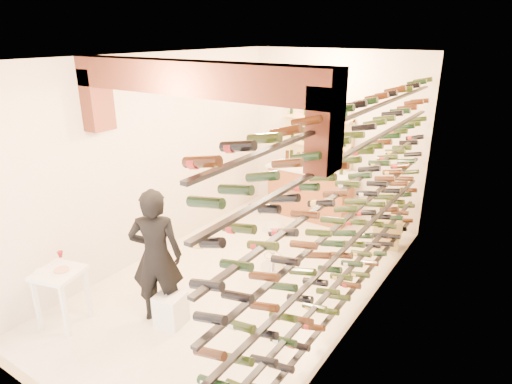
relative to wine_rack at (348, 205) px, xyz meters
The scene contains 11 objects.
ground 2.18m from the wine_rack, behind, with size 6.00×6.00×0.00m, color silver.
room_shell 1.70m from the wine_rack, behind, with size 3.52×6.02×3.21m.
wine_rack is the anchor object (origin of this frame).
back_counter 3.38m from the wine_rack, 124.66° to the left, with size 1.70×0.62×1.29m.
back_shelving 3.44m from the wine_rack, 122.37° to the left, with size 1.40×0.31×2.73m.
tasting_table 3.65m from the wine_rack, 143.25° to the right, with size 0.63×0.63×0.91m.
white_stool 2.57m from the wine_rack, 141.01° to the right, with size 0.33×0.33×0.42m, color white.
person 2.43m from the wine_rack, 144.64° to the right, with size 0.65×0.43×1.77m, color black.
chrome_barstool 1.85m from the wine_rack, 159.03° to the left, with size 0.38×0.38×0.73m.
crate_lower 2.62m from the wine_rack, 93.41° to the left, with size 0.44×0.31×0.26m, color tan.
crate_upper 2.49m from the wine_rack, 93.41° to the left, with size 0.46×0.32×0.27m, color tan.
Camera 1 is at (3.30, -4.63, 3.50)m, focal length 30.65 mm.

